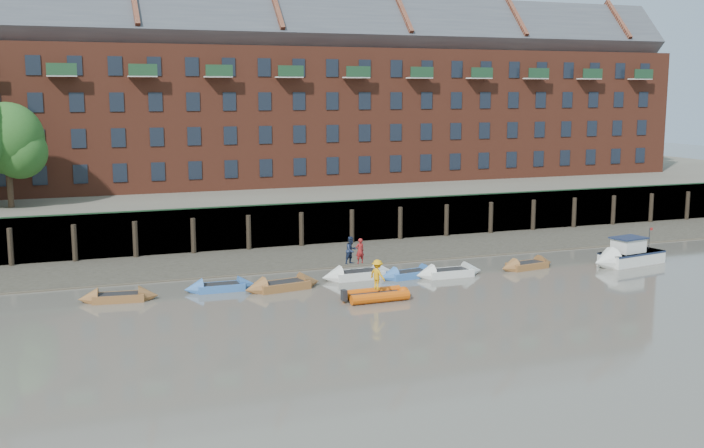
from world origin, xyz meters
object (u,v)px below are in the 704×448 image
rowboat_5 (449,273)px  person_rower_b (351,250)px  motor_launch (622,256)px  person_rower_a (360,251)px  rowboat_6 (527,265)px  rowboat_1 (221,287)px  rowboat_3 (359,275)px  rib_tender (378,295)px  rowboat_4 (409,274)px  rowboat_2 (283,286)px  rowboat_0 (119,297)px  person_rib_crew (377,275)px

rowboat_5 → person_rower_b: (-5.98, 1.53, 1.56)m
motor_launch → person_rower_a: (-17.74, 2.51, 1.13)m
person_rower_a → rowboat_5: bearing=156.8°
rowboat_6 → person_rower_b: size_ratio=2.53×
rowboat_1 → rowboat_5: (14.17, -1.30, 0.02)m
rowboat_3 → rib_tender: rowboat_3 is taller
rowboat_3 → person_rower_a: bearing=18.5°
rowboat_3 → rowboat_4: 3.18m
rib_tender → rowboat_2: bearing=135.2°
rowboat_0 → rowboat_2: (9.24, -0.60, 0.02)m
rowboat_1 → person_rower_a: bearing=2.5°
rowboat_6 → person_rower_b: 11.98m
rowboat_0 → rowboat_2: 9.26m
rib_tender → person_rower_b: 5.57m
rowboat_1 → rib_tender: (7.82, -5.13, 0.07)m
rowboat_1 → person_rower_a: 8.88m
rowboat_0 → motor_launch: 32.32m
rowboat_0 → rib_tender: bearing=-11.8°
person_rower_b → rib_tender: bearing=-118.9°
rowboat_6 → motor_launch: size_ratio=0.73×
rib_tender → person_rib_crew: (-0.08, -0.05, 1.16)m
rowboat_0 → rowboat_4: bearing=6.2°
rowboat_1 → person_rower_b: bearing=3.0°
motor_launch → person_rower_b: person_rower_b is taller
rowboat_2 → rowboat_3: rowboat_3 is taller
person_rower_b → rowboat_3: bearing=-38.0°
rowboat_2 → person_rib_crew: 6.09m
rowboat_3 → motor_launch: 18.02m
rowboat_0 → person_rib_crew: person_rib_crew is taller
rowboat_1 → rowboat_5: 14.23m
rowboat_4 → rowboat_6: (8.30, -0.32, 0.00)m
motor_launch → person_rib_crew: size_ratio=3.54×
rowboat_4 → rowboat_6: bearing=-10.2°
rib_tender → motor_launch: (18.66, 2.77, 0.32)m
rowboat_3 → person_rower_a: (0.11, 0.04, 1.48)m
rowboat_1 → rowboat_5: rowboat_5 is taller
rowboat_1 → motor_launch: bearing=-3.6°
motor_launch → person_rower_a: size_ratio=3.77×
rowboat_0 → rowboat_6: 25.78m
person_rib_crew → rowboat_2: bearing=24.3°
rowboat_4 → rowboat_6: rowboat_6 is taller
rib_tender → rowboat_0: bearing=159.5°
rowboat_3 → motor_launch: (17.84, -2.47, 0.36)m
rowboat_0 → rowboat_6: (25.77, -0.64, -0.00)m
rowboat_1 → person_rib_crew: bearing=-32.3°
rowboat_1 → rowboat_3: rowboat_3 is taller
rowboat_3 → rowboat_6: size_ratio=1.12×
person_rower_a → motor_launch: bearing=163.8°
rowboat_5 → person_rib_crew: (-6.43, -3.88, 1.21)m
rowboat_5 → motor_launch: 12.36m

